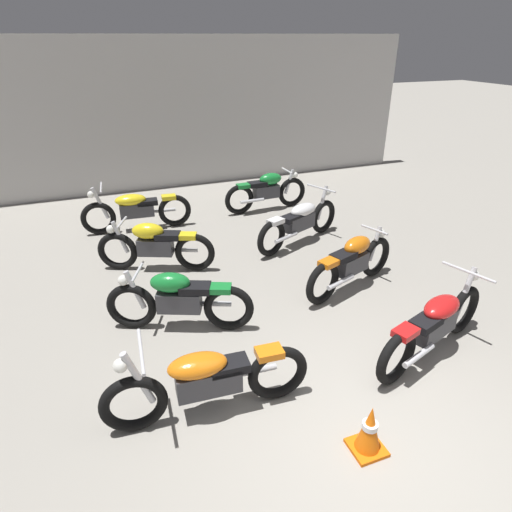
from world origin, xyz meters
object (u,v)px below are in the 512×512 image
Objects in this scene: motorcycle_left_row_1 at (179,299)px; motorcycle_right_row_3 at (267,190)px; motorcycle_left_row_0 at (207,379)px; motorcycle_left_row_2 at (155,245)px; motorcycle_right_row_1 at (352,262)px; motorcycle_right_row_0 at (435,324)px; motorcycle_right_row_2 at (300,221)px; traffic_cone at (369,430)px; motorcycle_left_row_3 at (136,209)px.

motorcycle_right_row_3 is at bearing 53.23° from motorcycle_left_row_1.
motorcycle_left_row_0 reaches higher than motorcycle_left_row_2.
motorcycle_right_row_3 is (0.10, 3.68, 0.00)m from motorcycle_right_row_1.
motorcycle_left_row_0 is 1.15× the size of motorcycle_right_row_1.
motorcycle_right_row_0 is 1.11× the size of motorcycle_right_row_1.
motorcycle_right_row_2 is (-0.00, 1.80, -0.01)m from motorcycle_right_row_1.
traffic_cone is (-1.58, -6.35, -0.20)m from motorcycle_right_row_3.
motorcycle_right_row_3 is at bearing 86.81° from motorcycle_right_row_2.
motorcycle_left_row_0 reaches higher than motorcycle_left_row_1.
motorcycle_right_row_2 is 1.88m from motorcycle_right_row_3.
motorcycle_left_row_1 is 2.71m from motorcycle_right_row_1.
motorcycle_left_row_2 is 0.98× the size of motorcycle_right_row_1.
motorcycle_left_row_1 is 0.94× the size of motorcycle_right_row_3.
motorcycle_left_row_2 reaches higher than traffic_cone.
motorcycle_left_row_0 is 4.44m from motorcycle_right_row_2.
motorcycle_left_row_1 is 1.00× the size of motorcycle_left_row_2.
motorcycle_left_row_3 is at bearing 90.18° from motorcycle_left_row_0.
motorcycle_left_row_2 is at bearing 147.93° from motorcycle_right_row_1.
motorcycle_left_row_0 is 6.07m from motorcycle_right_row_3.
motorcycle_right_row_0 reaches higher than motorcycle_left_row_1.
motorcycle_left_row_2 is (0.04, 3.38, 0.01)m from motorcycle_left_row_0.
motorcycle_left_row_2 is 0.91× the size of motorcycle_right_row_2.
motorcycle_left_row_2 is 3.44m from motorcycle_right_row_3.
motorcycle_left_row_1 and motorcycle_right_row_1 have the same top height.
motorcycle_left_row_2 is 4.56m from traffic_cone.
motorcycle_right_row_3 is (2.88, 0.12, 0.01)m from motorcycle_left_row_3.
motorcycle_left_row_3 reaches higher than traffic_cone.
traffic_cone is (-1.54, -0.93, -0.19)m from motorcycle_right_row_0.
motorcycle_left_row_2 is at bearing 90.25° from motorcycle_left_row_1.
motorcycle_left_row_1 and motorcycle_left_row_2 have the same top height.
motorcycle_left_row_3 is (-0.02, 5.24, 0.00)m from motorcycle_left_row_0.
motorcycle_right_row_1 is at bearing 61.10° from traffic_cone.
motorcycle_left_row_1 is 3.31m from motorcycle_right_row_2.
motorcycle_right_row_3 is (0.10, 1.87, 0.01)m from motorcycle_right_row_2.
motorcycle_left_row_2 is at bearing -145.04° from motorcycle_right_row_3.
motorcycle_right_row_3 is (0.04, 5.42, 0.01)m from motorcycle_right_row_0.
motorcycle_right_row_0 is (2.83, -0.07, 0.00)m from motorcycle_left_row_0.
motorcycle_left_row_0 is 4.02× the size of traffic_cone.
motorcycle_left_row_1 is 0.91× the size of motorcycle_right_row_2.
motorcycle_left_row_2 is at bearing 89.25° from motorcycle_left_row_0.
motorcycle_left_row_1 reaches higher than traffic_cone.
motorcycle_left_row_0 is 1.04× the size of motorcycle_right_row_0.
motorcycle_left_row_3 is 6.37m from traffic_cone.
motorcycle_left_row_0 is 3.38m from motorcycle_left_row_2.
motorcycle_right_row_0 is at bearing -1.32° from motorcycle_left_row_0.
motorcycle_left_row_2 is 0.85× the size of motorcycle_left_row_3.
motorcycle_left_row_1 is 0.89× the size of motorcycle_right_row_0.
motorcycle_left_row_0 and motorcycle_right_row_0 have the same top height.
motorcycle_right_row_0 reaches higher than motorcycle_right_row_3.
motorcycle_right_row_2 is at bearing 71.76° from traffic_cone.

